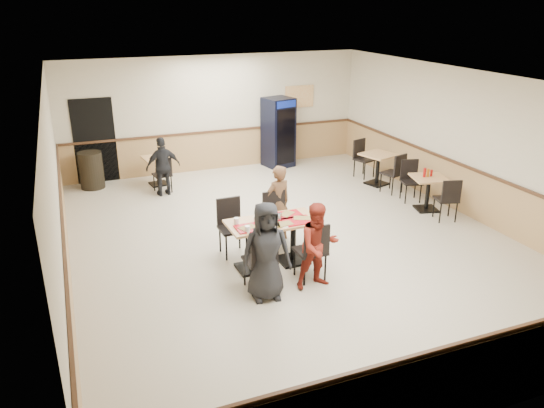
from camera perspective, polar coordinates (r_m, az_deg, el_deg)
name	(u,v)px	position (r m, az deg, el deg)	size (l,w,h in m)	color
ground	(291,240)	(10.17, 2.03, -3.85)	(10.00, 10.00, 0.00)	beige
room_shell	(316,165)	(12.83, 4.79, 4.21)	(10.00, 10.00, 10.00)	silver
main_table	(273,236)	(8.99, 0.07, -3.47)	(1.55, 0.79, 0.82)	black
main_chairs	(270,238)	(8.98, -0.25, -3.68)	(1.39, 1.82, 1.04)	black
diner_woman_left	(266,251)	(7.94, -0.64, -5.12)	(0.76, 0.49, 1.55)	black
diner_woman_right	(318,246)	(8.31, 5.01, -4.52)	(0.69, 0.53, 1.41)	maroon
diner_man_opposite	(278,203)	(9.89, 0.65, 0.06)	(0.54, 0.35, 1.47)	brown
lone_diner	(163,167)	(12.52, -11.63, 3.97)	(0.81, 0.34, 1.38)	black
tabletop_clutter	(274,221)	(8.81, 0.24, -1.86)	(1.35, 0.68, 0.12)	#B60C16
side_table_near	(428,188)	(11.91, 16.45, 1.64)	(0.86, 0.86, 0.75)	black
side_table_near_chair_south	(446,198)	(11.48, 18.23, 0.60)	(0.44, 0.44, 0.95)	black
side_table_near_chair_north	(411,181)	(12.36, 14.77, 2.41)	(0.44, 0.44, 0.95)	black
side_table_far	(378,164)	(13.31, 11.33, 4.23)	(0.91, 0.91, 0.78)	black
side_table_far_chair_south	(392,172)	(12.82, 12.81, 3.35)	(0.46, 0.46, 0.99)	black
side_table_far_chair_north	(365,158)	(13.82, 9.93, 4.84)	(0.46, 0.46, 0.99)	black
condiment_caddy	(427,173)	(11.82, 16.36, 3.25)	(0.23, 0.06, 0.20)	#A70E0B
back_table	(158,166)	(13.34, -12.20, 3.98)	(0.74, 0.74, 0.71)	black
back_table_chair_lone	(162,174)	(12.82, -11.74, 3.21)	(0.41, 0.41, 0.89)	black
pepsi_cooler	(278,132)	(14.48, 0.69, 7.70)	(0.85, 0.85, 1.87)	black
trash_bin	(91,170)	(13.54, -18.86, 3.46)	(0.57, 0.57, 0.89)	black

